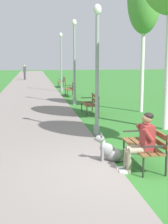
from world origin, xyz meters
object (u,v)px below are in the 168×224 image
(park_bench_near, at_px, (146,143))
(lamp_post_mid, at_px, (74,61))
(park_bench_furthest, at_px, (62,81))
(pedestrian_distant, at_px, (25,72))
(park_bench_mid, at_px, (91,102))
(lamp_post_near, at_px, (97,69))
(lamp_post_far, at_px, (61,62))
(person_seated_on_near_bench, at_px, (142,140))
(dog_grey, at_px, (110,151))
(birch_tree_third, at_px, (144,0))
(park_bench_far, at_px, (71,88))

(park_bench_near, distance_m, lamp_post_mid, 9.78)
(park_bench_furthest, xyz_separation_m, pedestrian_distant, (-3.26, 9.55, 0.33))
(park_bench_mid, relative_size, lamp_post_near, 0.38)
(lamp_post_mid, bearing_deg, lamp_post_far, 90.94)
(park_bench_mid, height_order, pedestrian_distant, pedestrian_distant)
(park_bench_furthest, bearing_deg, person_seated_on_near_bench, -90.48)
(park_bench_mid, distance_m, lamp_post_mid, 3.48)
(park_bench_near, relative_size, park_bench_furthest, 1.00)
(lamp_post_far, bearing_deg, dog_grey, -91.09)
(pedestrian_distant, bearing_deg, lamp_post_mid, -81.39)
(park_bench_furthest, xyz_separation_m, lamp_post_near, (-0.48, -16.78, 1.51))
(lamp_post_near, height_order, birch_tree_third, birch_tree_third)
(park_bench_near, height_order, park_bench_mid, same)
(dog_grey, distance_m, birch_tree_third, 8.52)
(park_bench_furthest, height_order, person_seated_on_near_bench, person_seated_on_near_bench)
(park_bench_mid, relative_size, park_bench_far, 1.00)
(pedestrian_distant, bearing_deg, lamp_post_near, -83.98)
(park_bench_furthest, bearing_deg, lamp_post_far, -96.21)
(park_bench_near, xyz_separation_m, lamp_post_far, (-0.43, 16.07, 1.62))
(park_bench_far, relative_size, lamp_post_far, 0.36)
(lamp_post_far, bearing_deg, birch_tree_third, -73.42)
(park_bench_furthest, height_order, lamp_post_mid, lamp_post_mid)
(park_bench_mid, xyz_separation_m, lamp_post_near, (-0.50, -3.70, 1.51))
(park_bench_near, bearing_deg, pedestrian_distant, 96.43)
(lamp_post_far, bearing_deg, park_bench_furthest, 83.79)
(park_bench_near, height_order, person_seated_on_near_bench, person_seated_on_near_bench)
(person_seated_on_near_bench, relative_size, lamp_post_mid, 0.29)
(park_bench_near, xyz_separation_m, park_bench_far, (-0.07, 13.29, 0.00))
(birch_tree_third, bearing_deg, park_bench_near, -108.42)
(park_bench_near, bearing_deg, birch_tree_third, 71.58)
(park_bench_mid, height_order, park_bench_far, same)
(lamp_post_near, relative_size, lamp_post_far, 0.95)
(dog_grey, relative_size, lamp_post_far, 0.20)
(park_bench_mid, distance_m, person_seated_on_near_bench, 6.94)
(park_bench_mid, bearing_deg, park_bench_near, -89.86)
(pedestrian_distant, bearing_deg, lamp_post_far, -77.74)
(park_bench_near, distance_m, pedestrian_distant, 29.43)
(park_bench_mid, height_order, birch_tree_third, birch_tree_third)
(lamp_post_mid, xyz_separation_m, birch_tree_third, (2.62, -2.74, 2.58))
(park_bench_furthest, relative_size, lamp_post_near, 0.38)
(person_seated_on_near_bench, height_order, lamp_post_far, lamp_post_far)
(park_bench_furthest, distance_m, pedestrian_distant, 10.10)
(park_bench_near, xyz_separation_m, park_bench_furthest, (-0.04, 19.69, 0.00))
(park_bench_mid, bearing_deg, lamp_post_far, 92.53)
(birch_tree_third, bearing_deg, dog_grey, -114.81)
(park_bench_mid, distance_m, park_bench_far, 6.68)
(park_bench_near, xyz_separation_m, dog_grey, (-0.73, 0.35, -0.25))
(park_bench_far, bearing_deg, park_bench_near, -89.70)
(park_bench_far, relative_size, lamp_post_near, 0.38)
(dog_grey, bearing_deg, lamp_post_far, 88.91)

